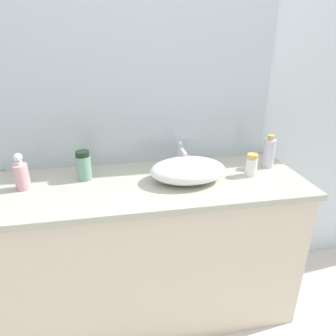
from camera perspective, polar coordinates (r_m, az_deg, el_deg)
The scene contains 9 objects.
bathroom_wall_rear at distance 1.75m, azimuth -4.19°, elevation 15.44°, with size 6.00×0.06×2.60m, color silver.
vanity_counter at distance 1.78m, azimuth -3.56°, elevation -15.12°, with size 1.65×0.58×0.85m.
wall_mirror_panel at distance 1.70m, azimuth -5.71°, elevation 18.46°, with size 1.52×0.01×1.09m, color #B2BCC6.
sink_basin at distance 1.55m, azimuth 3.78°, elevation -0.42°, with size 0.39×0.27×0.12m, color white.
faucet at distance 1.68m, azimuth 2.57°, elevation 2.59°, with size 0.03×0.14×0.15m.
soap_dispenser at distance 1.62m, azimuth -25.90°, elevation -1.12°, with size 0.07×0.07×0.19m.
lotion_bottle at distance 1.81m, azimuth 18.49°, elevation 2.78°, with size 0.06×0.06×0.19m.
perfume_bottle at distance 1.67m, azimuth 15.47°, elevation 0.55°, with size 0.06×0.06×0.12m.
spray_can at distance 1.62m, azimuth -15.59°, elevation 0.42°, with size 0.07×0.07×0.15m.
Camera 1 is at (-0.20, -1.00, 1.53)m, focal length 32.35 mm.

